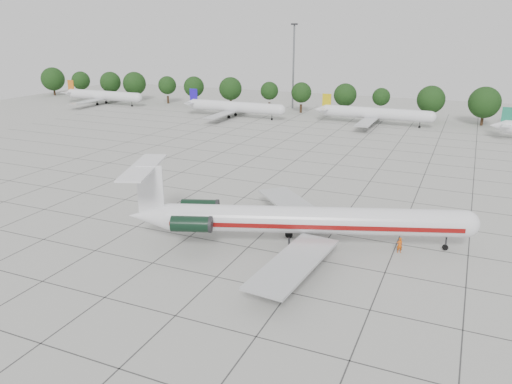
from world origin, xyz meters
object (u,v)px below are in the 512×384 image
at_px(ground_crew, 400,245).
at_px(bg_airliner_b, 235,107).
at_px(bg_airliner_a, 103,96).
at_px(floodlight_mast, 294,62).
at_px(bg_airliner_c, 375,114).
at_px(main_airliner, 295,219).

xyz_separation_m(ground_crew, bg_airliner_b, (-56.24, 72.44, 1.96)).
height_order(ground_crew, bg_airliner_b, bg_airliner_b).
xyz_separation_m(bg_airliner_a, floodlight_mast, (59.89, 17.52, 11.37)).
distance_m(bg_airliner_b, floodlight_mast, 26.47).
xyz_separation_m(ground_crew, bg_airliner_c, (-17.60, 77.23, 1.96)).
bearing_deg(bg_airliner_a, main_airliner, -40.16).
bearing_deg(ground_crew, main_airliner, -13.38).
bearing_deg(bg_airliner_a, bg_airliner_c, 0.29).
xyz_separation_m(ground_crew, floodlight_mast, (-46.60, 94.31, 13.34)).
relative_size(bg_airliner_a, bg_airliner_c, 1.00).
distance_m(main_airliner, bg_airliner_c, 80.58).
relative_size(main_airliner, floodlight_mast, 1.57).
height_order(bg_airliner_b, bg_airliner_c, same).
height_order(bg_airliner_a, bg_airliner_b, same).
bearing_deg(bg_airliner_c, ground_crew, -77.16).
xyz_separation_m(main_airliner, ground_crew, (11.76, 3.14, -2.45)).
distance_m(ground_crew, bg_airliner_c, 79.24).
height_order(ground_crew, bg_airliner_a, bg_airliner_a).
bearing_deg(ground_crew, bg_airliner_b, -80.48).
height_order(main_airliner, bg_airliner_b, main_airliner).
relative_size(main_airliner, bg_airliner_a, 1.41).
distance_m(bg_airliner_a, floodlight_mast, 63.42).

